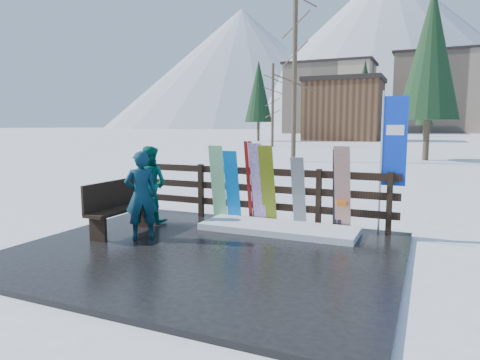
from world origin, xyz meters
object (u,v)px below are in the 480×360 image
at_px(bench, 117,206).
at_px(rental_flag, 391,147).
at_px(snowboard_3, 258,184).
at_px(person_front, 141,195).
at_px(snowboard_4, 299,193).
at_px(snowboard_5, 342,190).
at_px(snowboard_2, 268,186).
at_px(snowboard_1, 218,183).
at_px(person_back, 149,184).
at_px(snowboard_0, 232,186).

distance_m(bench, rental_flag, 5.11).
bearing_deg(snowboard_3, person_front, -128.28).
distance_m(snowboard_4, snowboard_5, 0.84).
bearing_deg(snowboard_2, snowboard_1, 180.00).
xyz_separation_m(snowboard_1, person_back, (-1.23, -0.69, -0.01)).
height_order(snowboard_2, person_back, snowboard_2).
xyz_separation_m(bench, rental_flag, (4.58, 1.96, 1.09)).
height_order(snowboard_5, person_back, snowboard_5).
bearing_deg(bench, snowboard_1, 54.14).
height_order(rental_flag, person_back, rental_flag).
height_order(snowboard_3, rental_flag, rental_flag).
xyz_separation_m(snowboard_4, rental_flag, (1.63, 0.27, 0.91)).
height_order(snowboard_1, rental_flag, rental_flag).
relative_size(bench, rental_flag, 0.58).
height_order(snowboard_0, snowboard_2, snowboard_2).
bearing_deg(snowboard_5, bench, -155.89).
height_order(snowboard_0, person_front, person_front).
height_order(snowboard_2, person_front, snowboard_2).
bearing_deg(snowboard_0, snowboard_1, -180.00).
bearing_deg(snowboard_5, snowboard_4, 180.00).
relative_size(snowboard_0, snowboard_2, 0.91).
relative_size(bench, snowboard_3, 0.89).
bearing_deg(bench, snowboard_3, 38.71).
bearing_deg(snowboard_1, rental_flag, 4.59).
height_order(snowboard_4, person_front, person_front).
relative_size(snowboard_3, snowboard_4, 1.17).
relative_size(bench, snowboard_0, 1.00).
bearing_deg(rental_flag, snowboard_0, -174.91).
xyz_separation_m(snowboard_1, rental_flag, (3.36, 0.27, 0.82)).
relative_size(snowboard_2, snowboard_3, 0.98).
distance_m(snowboard_5, rental_flag, 1.16).
bearing_deg(person_front, snowboard_0, -157.13).
bearing_deg(rental_flag, snowboard_3, -173.76).
relative_size(snowboard_3, person_back, 1.07).
bearing_deg(snowboard_3, snowboard_4, 0.00).
relative_size(snowboard_0, snowboard_1, 0.94).
bearing_deg(snowboard_1, person_front, -107.05).
xyz_separation_m(snowboard_5, rental_flag, (0.80, 0.27, 0.79)).
distance_m(snowboard_4, person_back, 3.04).
xyz_separation_m(snowboard_4, snowboard_5, (0.83, 0.00, 0.11)).
bearing_deg(person_front, rental_flag, 166.99).
bearing_deg(snowboard_1, snowboard_5, 0.00).
distance_m(snowboard_4, person_front, 2.94).
distance_m(snowboard_2, snowboard_5, 1.46).
height_order(rental_flag, person_front, rental_flag).
xyz_separation_m(snowboard_3, snowboard_4, (0.84, 0.00, -0.12)).
bearing_deg(snowboard_5, snowboard_3, -180.00).
height_order(bench, snowboard_2, snowboard_2).
distance_m(snowboard_2, rental_flag, 2.41).
bearing_deg(snowboard_0, person_back, -156.13).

